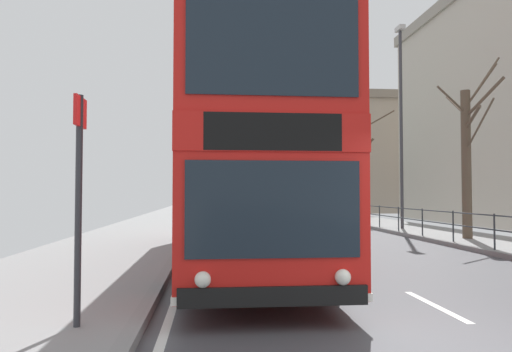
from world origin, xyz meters
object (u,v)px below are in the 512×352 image
(background_bus_far_lane, at_px, (304,195))
(bare_tree_far_00, at_px, (363,159))
(bare_tree_far_01, at_px, (467,156))
(bus_stop_sign_near, at_px, (79,184))
(double_decker_bus_main, at_px, (243,167))
(street_lamp_far_side, at_px, (401,113))
(background_building_00, at_px, (388,157))

(background_bus_far_lane, xyz_separation_m, bare_tree_far_00, (2.50, -4.62, 2.08))
(background_bus_far_lane, relative_size, bare_tree_far_00, 1.30)
(bare_tree_far_01, bearing_deg, bus_stop_sign_near, -136.81)
(double_decker_bus_main, distance_m, bus_stop_sign_near, 6.14)
(double_decker_bus_main, distance_m, street_lamp_far_side, 12.20)
(bare_tree_far_00, xyz_separation_m, background_building_00, (8.91, 18.99, 1.65))
(bare_tree_far_01, bearing_deg, bare_tree_far_00, 91.90)
(background_bus_far_lane, bearing_deg, background_building_00, 51.54)
(background_bus_far_lane, bearing_deg, street_lamp_far_side, -76.60)
(bus_stop_sign_near, distance_m, street_lamp_far_side, 18.08)
(background_bus_far_lane, bearing_deg, bare_tree_far_00, -61.64)
(bare_tree_far_00, bearing_deg, bare_tree_far_01, -88.10)
(double_decker_bus_main, height_order, bare_tree_far_01, bare_tree_far_01)
(background_building_00, bearing_deg, street_lamp_far_side, -110.03)
(background_bus_far_lane, bearing_deg, bare_tree_far_01, -79.27)
(background_bus_far_lane, relative_size, street_lamp_far_side, 1.01)
(bare_tree_far_00, bearing_deg, double_decker_bus_main, -118.24)
(bus_stop_sign_near, relative_size, street_lamp_far_side, 0.30)
(street_lamp_far_side, height_order, bare_tree_far_00, street_lamp_far_side)
(double_decker_bus_main, relative_size, street_lamp_far_side, 1.26)
(bare_tree_far_00, height_order, background_building_00, background_building_00)
(double_decker_bus_main, relative_size, background_bus_far_lane, 1.24)
(bus_stop_sign_near, relative_size, bare_tree_far_00, 0.38)
(background_bus_far_lane, xyz_separation_m, background_building_00, (11.41, 14.36, 3.72))
(double_decker_bus_main, distance_m, background_building_00, 37.59)
(double_decker_bus_main, height_order, background_building_00, background_building_00)
(background_bus_far_lane, xyz_separation_m, bare_tree_far_01, (2.84, -14.98, 1.42))
(street_lamp_far_side, relative_size, bare_tree_far_00, 1.29)
(double_decker_bus_main, relative_size, background_building_00, 0.87)
(double_decker_bus_main, relative_size, bare_tree_far_00, 1.62)
(bare_tree_far_01, height_order, background_building_00, background_building_00)
(bare_tree_far_00, bearing_deg, background_building_00, 64.85)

